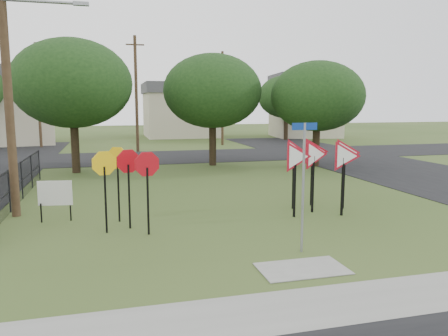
# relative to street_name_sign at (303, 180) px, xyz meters

# --- Properties ---
(ground) EXTENTS (140.00, 140.00, 0.00)m
(ground) POSITION_rel_street_name_sign_xyz_m (-0.49, 1.30, -1.87)
(ground) COLOR #30461A
(sidewalk) EXTENTS (30.00, 1.60, 0.02)m
(sidewalk) POSITION_rel_street_name_sign_xyz_m (-0.49, -2.90, -1.86)
(sidewalk) COLOR gray
(sidewalk) RESTS_ON ground
(planting_strip) EXTENTS (30.00, 0.80, 0.02)m
(planting_strip) POSITION_rel_street_name_sign_xyz_m (-0.49, -4.10, -1.86)
(planting_strip) COLOR #30461A
(planting_strip) RESTS_ON ground
(street_right) EXTENTS (8.00, 50.00, 0.02)m
(street_right) POSITION_rel_street_name_sign_xyz_m (11.51, 11.30, -1.86)
(street_right) COLOR black
(street_right) RESTS_ON ground
(street_far) EXTENTS (60.00, 8.00, 0.02)m
(street_far) POSITION_rel_street_name_sign_xyz_m (-0.49, 21.30, -1.86)
(street_far) COLOR black
(street_far) RESTS_ON ground
(curb_pad) EXTENTS (2.00, 1.20, 0.02)m
(curb_pad) POSITION_rel_street_name_sign_xyz_m (-0.49, -1.10, -1.86)
(curb_pad) COLOR gray
(curb_pad) RESTS_ON ground
(street_name_sign) EXTENTS (0.68, 0.07, 3.29)m
(street_name_sign) POSITION_rel_street_name_sign_xyz_m (0.00, 0.00, 0.00)
(street_name_sign) COLOR gray
(street_name_sign) RESTS_ON ground
(stop_sign_cluster) EXTENTS (1.91, 1.95, 2.44)m
(stop_sign_cluster) POSITION_rel_street_name_sign_xyz_m (-4.26, 3.27, -0.06)
(stop_sign_cluster) COLOR black
(stop_sign_cluster) RESTS_ON ground
(yield_sign_cluster) EXTENTS (3.33, 2.06, 2.60)m
(yield_sign_cluster) POSITION_rel_street_name_sign_xyz_m (2.33, 3.87, 0.04)
(yield_sign_cluster) COLOR black
(yield_sign_cluster) RESTS_ON ground
(info_board) EXTENTS (1.06, 0.19, 1.33)m
(info_board) POSITION_rel_street_name_sign_xyz_m (-6.40, 4.72, -0.98)
(info_board) COLOR black
(info_board) RESTS_ON ground
(utility_pole_main) EXTENTS (3.55, 0.33, 10.00)m
(utility_pole_main) POSITION_rel_street_name_sign_xyz_m (-7.72, 5.79, 3.34)
(utility_pole_main) COLOR #483521
(utility_pole_main) RESTS_ON ground
(far_pole_a) EXTENTS (1.40, 0.24, 9.00)m
(far_pole_a) POSITION_rel_street_name_sign_xyz_m (-2.49, 25.30, 2.73)
(far_pole_a) COLOR #483521
(far_pole_a) RESTS_ON ground
(far_pole_b) EXTENTS (1.40, 0.24, 8.50)m
(far_pole_b) POSITION_rel_street_name_sign_xyz_m (5.51, 29.30, 2.48)
(far_pole_b) COLOR #483521
(far_pole_b) RESTS_ON ground
(far_pole_c) EXTENTS (1.40, 0.24, 9.00)m
(far_pole_c) POSITION_rel_street_name_sign_xyz_m (-10.49, 31.30, 2.73)
(far_pole_c) COLOR #483521
(far_pole_c) RESTS_ON ground
(fence_run) EXTENTS (0.05, 11.55, 1.50)m
(fence_run) POSITION_rel_street_name_sign_xyz_m (-8.09, 7.55, -1.09)
(fence_run) COLOR black
(fence_run) RESTS_ON ground
(house_mid) EXTENTS (8.40, 8.40, 6.20)m
(house_mid) POSITION_rel_street_name_sign_xyz_m (3.51, 41.30, 1.28)
(house_mid) COLOR beige
(house_mid) RESTS_ON ground
(house_right) EXTENTS (8.30, 8.30, 7.20)m
(house_right) POSITION_rel_street_name_sign_xyz_m (17.51, 37.30, 1.78)
(house_right) COLOR beige
(house_right) RESTS_ON ground
(tree_near_left) EXTENTS (6.40, 6.40, 7.27)m
(tree_near_left) POSITION_rel_street_name_sign_xyz_m (-6.49, 15.30, 2.99)
(tree_near_left) COLOR #2D2213
(tree_near_left) RESTS_ON ground
(tree_near_mid) EXTENTS (6.00, 6.00, 6.80)m
(tree_near_mid) POSITION_rel_street_name_sign_xyz_m (1.51, 16.30, 2.67)
(tree_near_mid) COLOR #2D2213
(tree_near_mid) RESTS_ON ground
(tree_near_right) EXTENTS (5.60, 5.60, 6.33)m
(tree_near_right) POSITION_rel_street_name_sign_xyz_m (7.51, 14.30, 2.35)
(tree_near_right) COLOR #2D2213
(tree_near_right) RESTS_ON ground
(tree_far_right) EXTENTS (6.00, 6.00, 6.80)m
(tree_far_right) POSITION_rel_street_name_sign_xyz_m (13.51, 33.30, 2.67)
(tree_far_right) COLOR #2D2213
(tree_far_right) RESTS_ON ground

